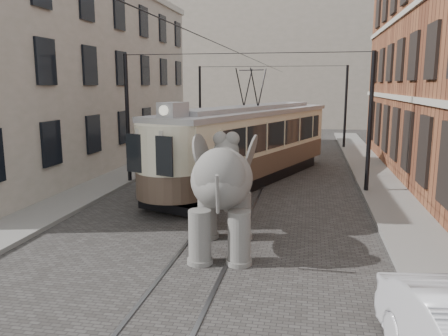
# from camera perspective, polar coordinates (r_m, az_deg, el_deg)

# --- Properties ---
(ground) EXTENTS (120.00, 120.00, 0.00)m
(ground) POSITION_cam_1_polar(r_m,az_deg,el_deg) (14.69, -0.44, -7.80)
(ground) COLOR #3F3C3A
(tram_rails) EXTENTS (1.54, 80.00, 0.02)m
(tram_rails) POSITION_cam_1_polar(r_m,az_deg,el_deg) (14.69, -0.44, -7.75)
(tram_rails) COLOR slate
(tram_rails) RESTS_ON ground
(sidewalk_right) EXTENTS (2.00, 60.00, 0.15)m
(sidewalk_right) POSITION_cam_1_polar(r_m,az_deg,el_deg) (14.78, 23.29, -8.27)
(sidewalk_right) COLOR slate
(sidewalk_right) RESTS_ON ground
(sidewalk_left) EXTENTS (2.00, 60.00, 0.15)m
(sidewalk_left) POSITION_cam_1_polar(r_m,az_deg,el_deg) (17.12, -22.41, -5.69)
(sidewalk_left) COLOR slate
(sidewalk_left) RESTS_ON ground
(stucco_building) EXTENTS (7.00, 24.00, 10.00)m
(stucco_building) POSITION_cam_1_polar(r_m,az_deg,el_deg) (27.38, -19.60, 10.71)
(stucco_building) COLOR gray
(stucco_building) RESTS_ON ground
(distant_block) EXTENTS (28.00, 10.00, 14.00)m
(distant_block) POSITION_cam_1_polar(r_m,az_deg,el_deg) (53.80, 8.16, 12.93)
(distant_block) COLOR gray
(distant_block) RESTS_ON ground
(catenary) EXTENTS (11.00, 30.20, 6.00)m
(catenary) POSITION_cam_1_polar(r_m,az_deg,el_deg) (18.98, 1.93, 5.62)
(catenary) COLOR black
(catenary) RESTS_ON ground
(tram) EXTENTS (7.27, 13.59, 5.34)m
(tram) POSITION_cam_1_polar(r_m,az_deg,el_deg) (21.40, 3.40, 5.27)
(tram) COLOR beige
(tram) RESTS_ON ground
(elephant) EXTENTS (3.51, 5.54, 3.20)m
(elephant) POSITION_cam_1_polar(r_m,az_deg,el_deg) (12.50, -0.25, -3.45)
(elephant) COLOR #5E5C57
(elephant) RESTS_ON ground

